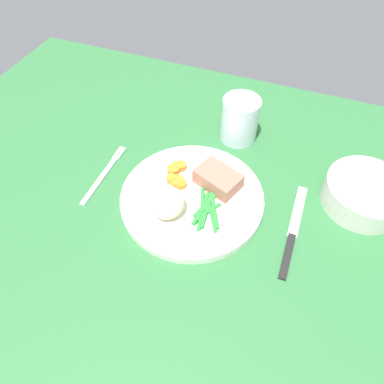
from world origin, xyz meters
The scene contains 10 objects.
dining_table centered at (0.00, 0.00, 1.00)cm, with size 120.00×90.00×2.00cm.
dinner_plate centered at (2.85, 1.38, 2.80)cm, with size 26.95×26.95×1.60cm, color white.
meat_portion centered at (6.49, 5.63, 5.22)cm, with size 8.21×5.51×3.24cm, color #A86B56.
mashed_potatoes centered at (0.42, -3.47, 5.97)cm, with size 6.27×6.55×4.74cm, color beige.
carrot_slices centered at (-1.66, 4.71, 4.18)cm, with size 4.60×6.36×1.28cm.
green_beans centered at (6.49, -1.01, 3.97)cm, with size 6.13×9.15×0.84cm.
fork centered at (-16.16, 1.13, 2.20)cm, with size 1.44×16.60×0.40cm.
knife centered at (22.14, 1.10, 2.20)cm, with size 1.70×20.50×0.64cm.
water_glass centered at (5.97, 21.80, 6.15)cm, with size 7.90×7.90×9.73cm.
salad_bowl centered at (32.79, 12.41, 4.82)cm, with size 14.95×14.95×5.00cm.
Camera 1 is at (17.10, -36.14, 54.34)cm, focal length 32.32 mm.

